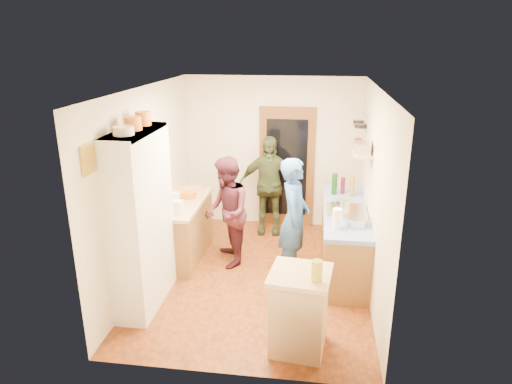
% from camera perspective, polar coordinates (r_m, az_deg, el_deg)
% --- Properties ---
extents(floor, '(3.00, 4.00, 0.02)m').
position_cam_1_polar(floor, '(6.55, 0.13, -10.53)').
color(floor, '#8F3D13').
rests_on(floor, ground).
extents(ceiling, '(3.00, 4.00, 0.02)m').
position_cam_1_polar(ceiling, '(5.74, 0.15, 12.94)').
color(ceiling, silver).
rests_on(ceiling, ground).
extents(wall_back, '(3.00, 0.02, 2.60)m').
position_cam_1_polar(wall_back, '(7.94, 2.09, 4.95)').
color(wall_back, silver).
rests_on(wall_back, ground).
extents(wall_front, '(3.00, 0.02, 2.60)m').
position_cam_1_polar(wall_front, '(4.18, -3.58, -8.20)').
color(wall_front, silver).
rests_on(wall_front, ground).
extents(wall_left, '(0.02, 4.00, 2.60)m').
position_cam_1_polar(wall_left, '(6.38, -13.42, 0.99)').
color(wall_left, silver).
rests_on(wall_left, ground).
extents(wall_right, '(0.02, 4.00, 2.60)m').
position_cam_1_polar(wall_right, '(6.01, 14.55, -0.21)').
color(wall_right, silver).
rests_on(wall_right, ground).
extents(door_frame, '(0.95, 0.06, 2.10)m').
position_cam_1_polar(door_frame, '(7.94, 3.83, 3.06)').
color(door_frame, brown).
rests_on(door_frame, ground).
extents(door_glass, '(0.70, 0.02, 1.70)m').
position_cam_1_polar(door_glass, '(7.91, 3.82, 2.99)').
color(door_glass, black).
rests_on(door_glass, door_frame).
extents(hutch_body, '(0.40, 1.20, 2.20)m').
position_cam_1_polar(hutch_body, '(5.68, -14.11, -3.46)').
color(hutch_body, white).
rests_on(hutch_body, ground).
extents(hutch_top_shelf, '(0.40, 1.14, 0.04)m').
position_cam_1_polar(hutch_top_shelf, '(5.37, -15.02, 7.27)').
color(hutch_top_shelf, white).
rests_on(hutch_top_shelf, hutch_body).
extents(plate_stack, '(0.23, 0.23, 0.09)m').
position_cam_1_polar(plate_stack, '(5.12, -16.24, 7.37)').
color(plate_stack, white).
rests_on(plate_stack, hutch_top_shelf).
extents(orange_pot_a, '(0.19, 0.19, 0.15)m').
position_cam_1_polar(orange_pot_a, '(5.36, -15.10, 8.28)').
color(orange_pot_a, orange).
rests_on(orange_pot_a, hutch_top_shelf).
extents(orange_pot_b, '(0.18, 0.18, 0.16)m').
position_cam_1_polar(orange_pot_b, '(5.64, -13.93, 8.91)').
color(orange_pot_b, orange).
rests_on(orange_pot_b, hutch_top_shelf).
extents(left_counter_base, '(0.60, 1.40, 0.85)m').
position_cam_1_polar(left_counter_base, '(6.99, -9.20, -4.83)').
color(left_counter_base, olive).
rests_on(left_counter_base, ground).
extents(left_counter_top, '(0.64, 1.44, 0.05)m').
position_cam_1_polar(left_counter_top, '(6.82, -9.39, -1.36)').
color(left_counter_top, tan).
rests_on(left_counter_top, left_counter_base).
extents(toaster, '(0.24, 0.17, 0.18)m').
position_cam_1_polar(toaster, '(6.35, -10.23, -1.86)').
color(toaster, white).
rests_on(toaster, left_counter_top).
extents(kettle, '(0.19, 0.19, 0.18)m').
position_cam_1_polar(kettle, '(6.67, -10.21, -0.85)').
color(kettle, white).
rests_on(kettle, left_counter_top).
extents(orange_bowl, '(0.26, 0.26, 0.10)m').
position_cam_1_polar(orange_bowl, '(6.92, -8.40, -0.35)').
color(orange_bowl, orange).
rests_on(orange_bowl, left_counter_top).
extents(chopping_board, '(0.33, 0.27, 0.02)m').
position_cam_1_polar(chopping_board, '(7.33, -7.94, 0.46)').
color(chopping_board, tan).
rests_on(chopping_board, left_counter_top).
extents(right_counter_base, '(0.60, 2.20, 0.84)m').
position_cam_1_polar(right_counter_base, '(6.77, 10.89, -5.78)').
color(right_counter_base, olive).
rests_on(right_counter_base, ground).
extents(right_counter_top, '(0.62, 2.22, 0.06)m').
position_cam_1_polar(right_counter_top, '(6.60, 11.12, -2.22)').
color(right_counter_top, '#132FC3').
rests_on(right_counter_top, right_counter_base).
extents(hob, '(0.55, 0.58, 0.04)m').
position_cam_1_polar(hob, '(6.42, 11.22, -2.33)').
color(hob, silver).
rests_on(hob, right_counter_top).
extents(pot_on_hob, '(0.18, 0.18, 0.11)m').
position_cam_1_polar(pot_on_hob, '(6.45, 10.80, -1.50)').
color(pot_on_hob, silver).
rests_on(pot_on_hob, hob).
extents(bottle_a, '(0.11, 0.11, 0.33)m').
position_cam_1_polar(bottle_a, '(7.09, 9.78, 1.00)').
color(bottle_a, '#143F14').
rests_on(bottle_a, right_counter_top).
extents(bottle_b, '(0.08, 0.08, 0.26)m').
position_cam_1_polar(bottle_b, '(7.15, 10.80, 0.81)').
color(bottle_b, '#591419').
rests_on(bottle_b, right_counter_top).
extents(bottle_c, '(0.08, 0.08, 0.31)m').
position_cam_1_polar(bottle_c, '(7.06, 11.90, 0.69)').
color(bottle_c, olive).
rests_on(bottle_c, right_counter_top).
extents(paper_towel, '(0.12, 0.12, 0.26)m').
position_cam_1_polar(paper_towel, '(5.83, 10.10, -3.29)').
color(paper_towel, white).
rests_on(paper_towel, right_counter_top).
extents(mixing_bowl, '(0.33, 0.33, 0.11)m').
position_cam_1_polar(mixing_bowl, '(6.01, 12.40, -3.56)').
color(mixing_bowl, silver).
rests_on(mixing_bowl, right_counter_top).
extents(island_base, '(0.61, 0.61, 0.86)m').
position_cam_1_polar(island_base, '(5.01, 5.39, -14.82)').
color(island_base, tan).
rests_on(island_base, ground).
extents(island_top, '(0.69, 0.69, 0.05)m').
position_cam_1_polar(island_top, '(4.77, 5.56, -10.26)').
color(island_top, tan).
rests_on(island_top, island_base).
extents(cutting_board, '(0.38, 0.32, 0.02)m').
position_cam_1_polar(cutting_board, '(4.82, 5.06, -9.81)').
color(cutting_board, white).
rests_on(cutting_board, island_top).
extents(oil_jar, '(0.12, 0.12, 0.22)m').
position_cam_1_polar(oil_jar, '(4.58, 7.62, -9.73)').
color(oil_jar, '#AD9E2D').
rests_on(oil_jar, island_top).
extents(pan_rail, '(0.02, 0.65, 0.02)m').
position_cam_1_polar(pan_rail, '(7.31, 13.38, 9.27)').
color(pan_rail, silver).
rests_on(pan_rail, wall_right).
extents(pan_hang_a, '(0.18, 0.18, 0.05)m').
position_cam_1_polar(pan_hang_a, '(7.15, 12.94, 8.04)').
color(pan_hang_a, black).
rests_on(pan_hang_a, pan_rail).
extents(pan_hang_b, '(0.16, 0.16, 0.05)m').
position_cam_1_polar(pan_hang_b, '(7.35, 12.80, 8.17)').
color(pan_hang_b, black).
rests_on(pan_hang_b, pan_rail).
extents(pan_hang_c, '(0.17, 0.17, 0.05)m').
position_cam_1_polar(pan_hang_c, '(7.55, 12.69, 8.52)').
color(pan_hang_c, black).
rests_on(pan_hang_c, pan_rail).
extents(wall_shelf, '(0.26, 0.42, 0.03)m').
position_cam_1_polar(wall_shelf, '(6.32, 13.16, 4.60)').
color(wall_shelf, tan).
rests_on(wall_shelf, wall_right).
extents(radio, '(0.26, 0.33, 0.15)m').
position_cam_1_polar(radio, '(6.30, 13.22, 5.39)').
color(radio, silver).
rests_on(radio, wall_shelf).
extents(ext_bracket, '(0.06, 0.10, 0.04)m').
position_cam_1_polar(ext_bracket, '(7.59, 13.00, 5.01)').
color(ext_bracket, black).
rests_on(ext_bracket, wall_right).
extents(fire_extinguisher, '(0.11, 0.11, 0.32)m').
position_cam_1_polar(fire_extinguisher, '(7.58, 12.58, 5.40)').
color(fire_extinguisher, red).
rests_on(fire_extinguisher, wall_right).
extents(picture_frame, '(0.03, 0.25, 0.30)m').
position_cam_1_polar(picture_frame, '(4.82, -20.23, 3.87)').
color(picture_frame, gold).
rests_on(picture_frame, wall_left).
extents(person_hob, '(0.43, 0.64, 1.70)m').
position_cam_1_polar(person_hob, '(6.22, 5.07, -3.43)').
color(person_hob, '#2E549E').
rests_on(person_hob, ground).
extents(person_left, '(0.82, 0.93, 1.61)m').
position_cam_1_polar(person_left, '(6.62, -3.47, -2.41)').
color(person_left, '#431A26').
rests_on(person_left, ground).
extents(person_back, '(1.01, 0.46, 1.69)m').
position_cam_1_polar(person_back, '(7.63, 1.64, 0.83)').
color(person_back, '#353E24').
rests_on(person_back, ground).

